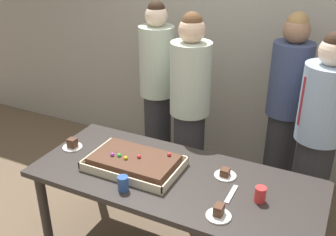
{
  "coord_description": "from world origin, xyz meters",
  "views": [
    {
      "loc": [
        0.94,
        -1.99,
        2.23
      ],
      "look_at": [
        -0.12,
        0.15,
        1.09
      ],
      "focal_mm": 41.56,
      "sensor_mm": 36.0,
      "label": 1
    }
  ],
  "objects_px": {
    "person_far_right_suit": "(318,137)",
    "drink_cup_middle": "(123,183)",
    "drink_cup_nearest": "(260,194)",
    "person_striped_tie_right": "(286,108)",
    "plated_slice_far_left": "(219,213)",
    "plated_slice_near_left": "(225,174)",
    "person_serving_front": "(157,90)",
    "cake_server_utensil": "(231,194)",
    "person_green_shirt_behind": "(190,109)",
    "plated_slice_near_right": "(72,145)",
    "party_table": "(174,187)",
    "sheet_cake": "(134,162)"
  },
  "relations": [
    {
      "from": "party_table",
      "to": "drink_cup_middle",
      "type": "height_order",
      "value": "drink_cup_middle"
    },
    {
      "from": "plated_slice_near_right",
      "to": "person_striped_tie_right",
      "type": "height_order",
      "value": "person_striped_tie_right"
    },
    {
      "from": "party_table",
      "to": "drink_cup_nearest",
      "type": "bearing_deg",
      "value": -0.71
    },
    {
      "from": "cake_server_utensil",
      "to": "person_striped_tie_right",
      "type": "xyz_separation_m",
      "value": [
        0.09,
        1.18,
        0.14
      ]
    },
    {
      "from": "sheet_cake",
      "to": "person_far_right_suit",
      "type": "xyz_separation_m",
      "value": [
        1.11,
        0.82,
        0.07
      ]
    },
    {
      "from": "person_green_shirt_behind",
      "to": "person_far_right_suit",
      "type": "xyz_separation_m",
      "value": [
        1.03,
        0.04,
        -0.03
      ]
    },
    {
      "from": "drink_cup_middle",
      "to": "party_table",
      "type": "bearing_deg",
      "value": 51.13
    },
    {
      "from": "sheet_cake",
      "to": "person_striped_tie_right",
      "type": "distance_m",
      "value": 1.42
    },
    {
      "from": "cake_server_utensil",
      "to": "person_green_shirt_behind",
      "type": "bearing_deg",
      "value": 128.71
    },
    {
      "from": "sheet_cake",
      "to": "drink_cup_middle",
      "type": "height_order",
      "value": "sheet_cake"
    },
    {
      "from": "plated_slice_near_right",
      "to": "sheet_cake",
      "type": "bearing_deg",
      "value": -2.5
    },
    {
      "from": "plated_slice_far_left",
      "to": "drink_cup_nearest",
      "type": "relative_size",
      "value": 1.5
    },
    {
      "from": "plated_slice_far_left",
      "to": "drink_cup_nearest",
      "type": "xyz_separation_m",
      "value": [
        0.18,
        0.24,
        0.03
      ]
    },
    {
      "from": "plated_slice_near_left",
      "to": "person_serving_front",
      "type": "relative_size",
      "value": 0.09
    },
    {
      "from": "drink_cup_nearest",
      "to": "person_striped_tie_right",
      "type": "relative_size",
      "value": 0.06
    },
    {
      "from": "sheet_cake",
      "to": "person_serving_front",
      "type": "distance_m",
      "value": 1.11
    },
    {
      "from": "person_striped_tie_right",
      "to": "party_table",
      "type": "bearing_deg",
      "value": 10.87
    },
    {
      "from": "drink_cup_middle",
      "to": "person_green_shirt_behind",
      "type": "relative_size",
      "value": 0.06
    },
    {
      "from": "plated_slice_far_left",
      "to": "person_far_right_suit",
      "type": "bearing_deg",
      "value": 69.11
    },
    {
      "from": "plated_slice_far_left",
      "to": "drink_cup_nearest",
      "type": "distance_m",
      "value": 0.3
    },
    {
      "from": "cake_server_utensil",
      "to": "person_green_shirt_behind",
      "type": "relative_size",
      "value": 0.12
    },
    {
      "from": "person_striped_tie_right",
      "to": "person_far_right_suit",
      "type": "height_order",
      "value": "person_striped_tie_right"
    },
    {
      "from": "plated_slice_near_right",
      "to": "person_green_shirt_behind",
      "type": "relative_size",
      "value": 0.09
    },
    {
      "from": "sheet_cake",
      "to": "plated_slice_near_left",
      "type": "bearing_deg",
      "value": 16.0
    },
    {
      "from": "cake_server_utensil",
      "to": "person_serving_front",
      "type": "xyz_separation_m",
      "value": [
        -1.07,
        1.04,
        0.15
      ]
    },
    {
      "from": "sheet_cake",
      "to": "plated_slice_far_left",
      "type": "xyz_separation_m",
      "value": [
        0.71,
        -0.23,
        -0.02
      ]
    },
    {
      "from": "cake_server_utensil",
      "to": "plated_slice_far_left",
      "type": "bearing_deg",
      "value": -90.62
    },
    {
      "from": "drink_cup_nearest",
      "to": "plated_slice_near_right",
      "type": "bearing_deg",
      "value": 179.47
    },
    {
      "from": "person_far_right_suit",
      "to": "drink_cup_nearest",
      "type": "bearing_deg",
      "value": 38.0
    },
    {
      "from": "drink_cup_middle",
      "to": "person_far_right_suit",
      "type": "height_order",
      "value": "person_far_right_suit"
    },
    {
      "from": "person_far_right_suit",
      "to": "drink_cup_middle",
      "type": "bearing_deg",
      "value": 9.77
    },
    {
      "from": "cake_server_utensil",
      "to": "person_far_right_suit",
      "type": "distance_m",
      "value": 0.92
    },
    {
      "from": "person_striped_tie_right",
      "to": "cake_server_utensil",
      "type": "bearing_deg",
      "value": 29.85
    },
    {
      "from": "party_table",
      "to": "plated_slice_near_right",
      "type": "height_order",
      "value": "plated_slice_near_right"
    },
    {
      "from": "drink_cup_middle",
      "to": "person_far_right_suit",
      "type": "distance_m",
      "value": 1.5
    },
    {
      "from": "sheet_cake",
      "to": "drink_cup_middle",
      "type": "xyz_separation_m",
      "value": [
        0.07,
        -0.26,
        0.01
      ]
    },
    {
      "from": "cake_server_utensil",
      "to": "person_striped_tie_right",
      "type": "bearing_deg",
      "value": 85.68
    },
    {
      "from": "party_table",
      "to": "plated_slice_far_left",
      "type": "distance_m",
      "value": 0.49
    },
    {
      "from": "drink_cup_middle",
      "to": "person_serving_front",
      "type": "distance_m",
      "value": 1.38
    },
    {
      "from": "party_table",
      "to": "person_serving_front",
      "type": "relative_size",
      "value": 1.15
    },
    {
      "from": "plated_slice_far_left",
      "to": "person_striped_tie_right",
      "type": "distance_m",
      "value": 1.42
    },
    {
      "from": "party_table",
      "to": "plated_slice_far_left",
      "type": "relative_size",
      "value": 13.09
    },
    {
      "from": "party_table",
      "to": "plated_slice_near_left",
      "type": "height_order",
      "value": "plated_slice_near_left"
    },
    {
      "from": "drink_cup_nearest",
      "to": "sheet_cake",
      "type": "bearing_deg",
      "value": -179.27
    },
    {
      "from": "plated_slice_far_left",
      "to": "drink_cup_nearest",
      "type": "bearing_deg",
      "value": 53.88
    },
    {
      "from": "drink_cup_nearest",
      "to": "person_striped_tie_right",
      "type": "xyz_separation_m",
      "value": [
        -0.09,
        1.16,
        0.1
      ]
    },
    {
      "from": "plated_slice_far_left",
      "to": "person_far_right_suit",
      "type": "distance_m",
      "value": 1.13
    },
    {
      "from": "plated_slice_far_left",
      "to": "cake_server_utensil",
      "type": "xyz_separation_m",
      "value": [
        0.0,
        0.23,
        -0.02
      ]
    },
    {
      "from": "drink_cup_middle",
      "to": "person_serving_front",
      "type": "xyz_separation_m",
      "value": [
        -0.44,
        1.3,
        0.11
      ]
    },
    {
      "from": "person_green_shirt_behind",
      "to": "sheet_cake",
      "type": "bearing_deg",
      "value": -0.0
    }
  ]
}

